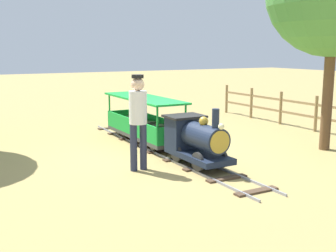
% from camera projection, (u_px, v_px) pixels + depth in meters
% --- Properties ---
extents(ground_plane, '(60.00, 60.00, 0.00)m').
position_uv_depth(ground_plane, '(170.00, 154.00, 8.28)').
color(ground_plane, '#A38C51').
extents(track, '(0.72, 6.40, 0.04)m').
position_uv_depth(track, '(163.00, 150.00, 8.53)').
color(track, gray).
rests_on(track, ground_plane).
extents(locomotive, '(0.68, 1.45, 1.05)m').
position_uv_depth(locomotive, '(196.00, 139.00, 7.40)').
color(locomotive, '#192338').
rests_on(locomotive, ground_plane).
extents(passenger_car, '(0.78, 2.70, 0.97)m').
position_uv_depth(passenger_car, '(144.00, 124.00, 9.23)').
color(passenger_car, '#3F3F3F').
rests_on(passenger_car, ground_plane).
extents(conductor_person, '(0.30, 0.30, 1.62)m').
position_uv_depth(conductor_person, '(138.00, 115.00, 7.03)').
color(conductor_person, '#282D47').
rests_on(conductor_person, ground_plane).
extents(fence_section, '(0.08, 7.48, 0.90)m').
position_uv_depth(fence_section, '(316.00, 113.00, 10.49)').
color(fence_section, '#93754C').
rests_on(fence_section, ground_plane).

